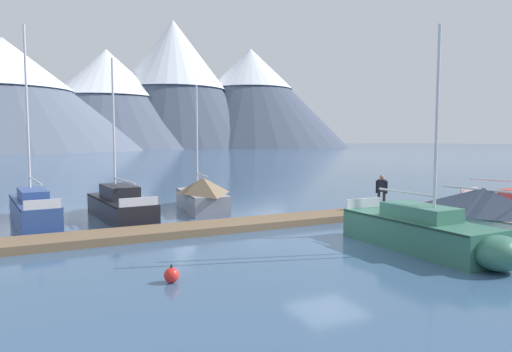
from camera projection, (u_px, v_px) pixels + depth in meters
ground_plane at (327, 243)px, 16.41m from camera, size 700.00×700.00×0.00m
mountain_shoulder_ridge at (4, 91)px, 151.91m from camera, size 91.65×91.65×37.56m
mountain_east_summit at (107, 96)px, 190.52m from camera, size 86.75×86.75×41.22m
mountain_rear_spur at (174, 80)px, 205.44m from camera, size 82.29×82.29×57.04m
mountain_north_horn at (251, 96)px, 220.70m from camera, size 93.88×93.88×47.27m
dock at (276, 221)px, 20.00m from camera, size 21.86×2.50×0.30m
sailboat_nearest_berth at (33, 209)px, 20.14m from camera, size 2.19×7.01×8.78m
sailboat_second_berth at (118, 204)px, 21.82m from camera, size 2.45×7.07×7.60m
sailboat_mid_dock_port at (201, 194)px, 24.10m from camera, size 2.37×6.03×6.64m
sailboat_mid_dock_starboard at (426, 232)px, 15.18m from camera, size 1.99×6.58×7.37m
sailboat_far_berth at (499, 217)px, 16.57m from camera, size 2.44×6.91×9.10m
person_on_dock at (382, 190)px, 22.49m from camera, size 0.39×0.50×1.69m
mooring_buoy_channel_marker at (172, 275)px, 11.89m from camera, size 0.40×0.40×0.48m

